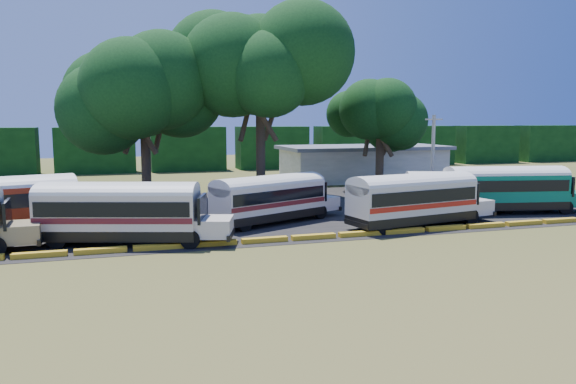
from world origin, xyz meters
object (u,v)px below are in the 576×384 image
object	(u,v)px
bus_teal	(508,186)
tree_west	(144,89)
bus_red	(1,202)
bus_white_red	(415,197)
bus_cream_west	(123,209)

from	to	relation	value
bus_teal	tree_west	distance (m)	29.91
bus_teal	bus_red	bearing A→B (deg)	-172.48
bus_white_red	tree_west	xyz separation A→B (m)	(-16.32, 15.85, 7.49)
bus_red	bus_cream_west	bearing A→B (deg)	-48.05
bus_red	bus_cream_west	size ratio (longest dim) A/B	1.02
bus_cream_west	bus_white_red	xyz separation A→B (m)	(18.46, -0.23, -0.02)
bus_red	tree_west	size ratio (longest dim) A/B	0.85
bus_red	bus_white_red	size ratio (longest dim) A/B	1.03
bus_red	bus_white_red	world-z (taller)	bus_red
bus_red	bus_teal	size ratio (longest dim) A/B	1.02
bus_red	tree_west	xyz separation A→B (m)	(9.19, 11.06, 7.41)
bus_teal	bus_white_red	bearing A→B (deg)	-152.86
bus_red	tree_west	bearing A→B (deg)	35.10
bus_red	bus_cream_west	xyz separation A→B (m)	(7.05, -4.56, -0.07)
bus_cream_west	tree_west	distance (m)	17.44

